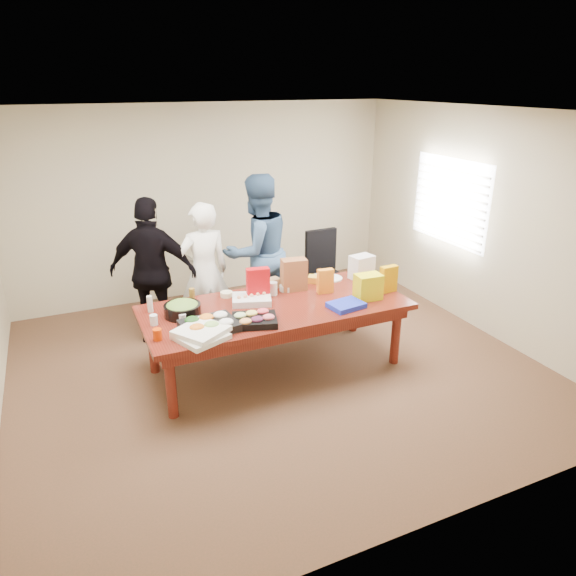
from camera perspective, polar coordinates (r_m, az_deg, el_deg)
name	(u,v)px	position (r m, az deg, el deg)	size (l,w,h in m)	color
floor	(276,367)	(5.90, -1.27, -8.64)	(5.50, 5.00, 0.02)	#47301E
ceiling	(274,110)	(5.09, -1.54, 18.78)	(5.50, 5.00, 0.02)	white
wall_back	(207,202)	(7.63, -8.81, 9.22)	(5.50, 0.04, 2.70)	beige
wall_front	(434,364)	(3.36, 15.58, -8.00)	(5.50, 0.04, 2.70)	beige
wall_right	(483,223)	(6.85, 20.48, 6.66)	(0.04, 5.00, 2.70)	beige
window_panel	(449,201)	(7.22, 17.18, 9.02)	(0.03, 1.40, 1.10)	white
window_blinds	(447,201)	(7.19, 16.94, 9.00)	(0.04, 1.36, 1.00)	beige
conference_table	(276,337)	(5.71, -1.31, -5.31)	(2.80, 1.20, 0.75)	#4C1C0F
office_chair	(328,276)	(7.02, 4.33, 1.36)	(0.54, 0.54, 1.07)	black
person_center	(204,273)	(6.27, -9.12, 1.66)	(0.62, 0.41, 1.70)	silver
person_right	(257,252)	(6.56, -3.35, 3.94)	(0.94, 0.73, 1.94)	#335177
person_left	(153,272)	(6.31, -14.49, 1.70)	(1.04, 0.43, 1.77)	black
veggie_tray	(209,326)	(5.06, -8.58, -4.10)	(0.51, 0.40, 0.08)	black
fruit_tray	(254,320)	(5.14, -3.68, -3.54)	(0.43, 0.34, 0.07)	black
sheet_cake	(252,299)	(5.61, -3.98, -1.26)	(0.41, 0.31, 0.07)	white
salad_bowl	(183,310)	(5.39, -11.42, -2.37)	(0.37, 0.37, 0.12)	black
chip_bag_blue	(346,305)	(5.52, 6.36, -1.86)	(0.35, 0.26, 0.05)	#1B2DCB
chip_bag_red	(258,284)	(5.64, -3.28, 0.44)	(0.24, 0.10, 0.36)	#BB0B11
chip_bag_yellow	(388,279)	(5.95, 10.89, 0.97)	(0.20, 0.08, 0.30)	#E6A000
chip_bag_orange	(325,281)	(5.83, 4.08, 0.76)	(0.18, 0.08, 0.28)	orange
mayo_jar	(273,289)	(5.78, -1.64, -0.07)	(0.10, 0.10, 0.15)	white
mustard_bottle	(284,279)	(6.02, -0.47, 0.96)	(0.06, 0.06, 0.17)	gold
dressing_bottle	(192,297)	(5.59, -10.39, -0.97)	(0.06, 0.06, 0.19)	brown
ranch_bottle	(150,304)	(5.54, -14.81, -1.69)	(0.06, 0.06, 0.17)	beige
banana_bunch	(318,279)	(6.16, 3.29, 0.94)	(0.23, 0.13, 0.08)	yellow
bread_loaf	(269,284)	(5.97, -2.11, 0.42)	(0.27, 0.12, 0.11)	#9C7246
kraft_bag	(294,275)	(5.89, 0.66, 1.47)	(0.28, 0.16, 0.37)	brown
red_cup	(157,334)	(4.95, -14.03, -4.93)	(0.08, 0.08, 0.11)	#C63100
clear_cup_a	(183,318)	(5.23, -11.40, -3.26)	(0.07, 0.07, 0.10)	white
clear_cup_b	(154,320)	(5.26, -14.41, -3.38)	(0.08, 0.08, 0.10)	silver
pizza_box_lower	(201,337)	(4.90, -9.47, -5.24)	(0.41, 0.41, 0.05)	silver
pizza_box_upper	(201,331)	(4.90, -9.43, -4.63)	(0.41, 0.41, 0.05)	white
plate_a	(331,278)	(6.30, 4.67, 1.08)	(0.28, 0.28, 0.02)	white
plate_b	(322,277)	(6.31, 3.71, 1.16)	(0.27, 0.27, 0.02)	white
dip_bowl_a	(286,288)	(5.92, -0.17, 0.01)	(0.16, 0.16, 0.06)	beige
dip_bowl_b	(227,294)	(5.80, -6.71, -0.67)	(0.13, 0.13, 0.05)	beige
grocery_bag_white	(362,267)	(6.31, 8.02, 2.27)	(0.27, 0.19, 0.28)	white
grocery_bag_yellow	(368,287)	(5.73, 8.73, 0.14)	(0.28, 0.19, 0.28)	yellow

